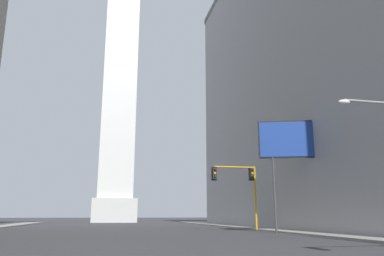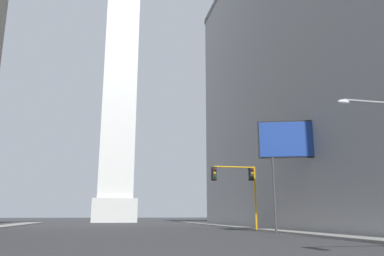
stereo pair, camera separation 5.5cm
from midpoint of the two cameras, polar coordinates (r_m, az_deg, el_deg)
The scene contains 5 objects.
sidewalk_right at distance 34.02m, azimuth 17.46°, elevation -14.88°, with size 5.00×92.71×0.15m, color gray.
building_right at distance 46.57m, azimuth 22.85°, elevation 9.92°, with size 19.06×56.51×37.71m.
obelisk at distance 86.47m, azimuth -10.74°, elevation 11.11°, with size 8.70×8.70×75.53m.
traffic_light_mid_right at distance 36.67m, azimuth 7.41°, elevation -8.06°, with size 4.55×0.51×6.09m.
billboard_sign at distance 32.66m, azimuth 16.27°, elevation -2.02°, with size 6.82×2.42×9.29m.
Camera 1 is at (-1.58, -1.76, 1.49)m, focal length 35.00 mm.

